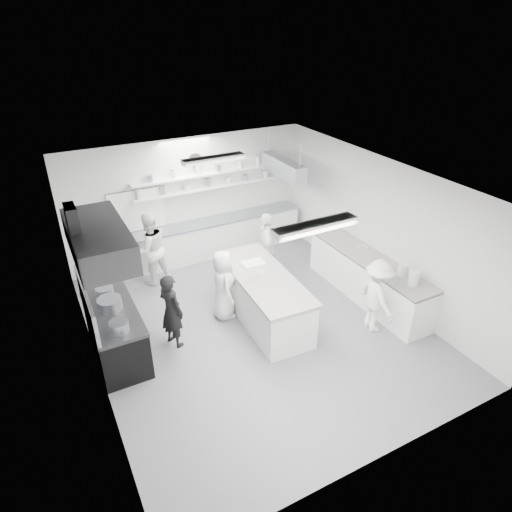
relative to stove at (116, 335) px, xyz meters
name	(u,v)px	position (x,y,z in m)	size (l,w,h in m)	color
floor	(255,326)	(2.60, -0.40, -0.46)	(6.00, 7.00, 0.02)	gray
ceiling	(255,182)	(2.60, -0.40, 2.56)	(6.00, 7.00, 0.02)	silver
wall_back	(189,199)	(2.60, 3.10, 1.05)	(6.00, 0.04, 3.00)	silver
wall_front	(386,383)	(2.60, -3.90, 1.05)	(6.00, 0.04, 3.00)	silver
wall_left	(86,304)	(-0.40, -0.40, 1.05)	(0.04, 7.00, 3.00)	silver
wall_right	(381,228)	(5.60, -0.40, 1.05)	(0.04, 7.00, 3.00)	silver
stove	(116,335)	(0.00, 0.00, 0.00)	(0.80, 1.80, 0.90)	black
exhaust_hood	(98,240)	(0.00, 0.00, 1.90)	(0.85, 2.00, 0.50)	#333436
back_counter	(207,239)	(2.90, 2.80, 0.01)	(5.00, 0.60, 0.92)	white
shelf_lower	(217,186)	(3.30, 2.97, 1.30)	(4.20, 0.26, 0.04)	white
shelf_upper	(216,172)	(3.30, 2.97, 1.65)	(4.20, 0.26, 0.04)	white
pass_through_window	(137,210)	(1.30, 3.08, 1.00)	(1.30, 0.04, 1.00)	black
wall_clock	(195,160)	(2.80, 3.06, 2.00)	(0.32, 0.32, 0.05)	white
right_counter	(368,278)	(5.25, -0.60, 0.02)	(0.74, 3.30, 0.94)	white
pot_rack	(283,168)	(4.60, 2.00, 1.85)	(0.30, 1.60, 0.40)	#9CA0AA
light_fixture_front	(315,226)	(2.60, -2.20, 2.49)	(1.30, 0.25, 0.10)	white
light_fixture_rear	(214,159)	(2.60, 1.40, 2.49)	(1.30, 0.25, 0.10)	white
prep_island	(264,298)	(2.87, -0.24, 0.03)	(0.96, 2.58, 0.95)	white
stove_pot	(110,305)	(0.00, 0.11, 0.58)	(0.42, 0.42, 0.25)	#9CA0AA
cook_stove	(171,311)	(1.00, -0.16, 0.30)	(0.54, 0.36, 1.49)	black
cook_back	(150,249)	(1.29, 2.17, 0.41)	(0.84, 0.65, 1.73)	white
cook_island_left	(223,285)	(2.20, 0.22, 0.29)	(0.72, 0.47, 1.48)	white
cook_island_right	(267,248)	(3.64, 1.02, 0.40)	(0.99, 0.41, 1.69)	white
cook_right	(377,296)	(4.64, -1.54, 0.31)	(0.98, 0.56, 1.52)	white
bowl_island_a	(251,280)	(2.60, -0.23, 0.53)	(0.24, 0.24, 0.06)	#9CA0AA
bowl_island_b	(261,274)	(2.87, -0.13, 0.54)	(0.22, 0.22, 0.07)	white
bowl_right	(362,248)	(5.38, -0.15, 0.52)	(0.22, 0.22, 0.05)	white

